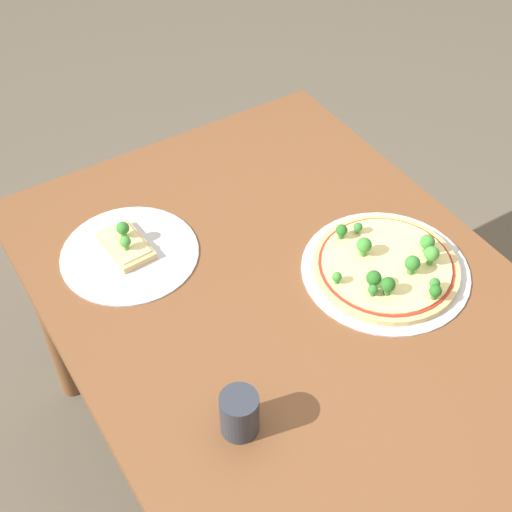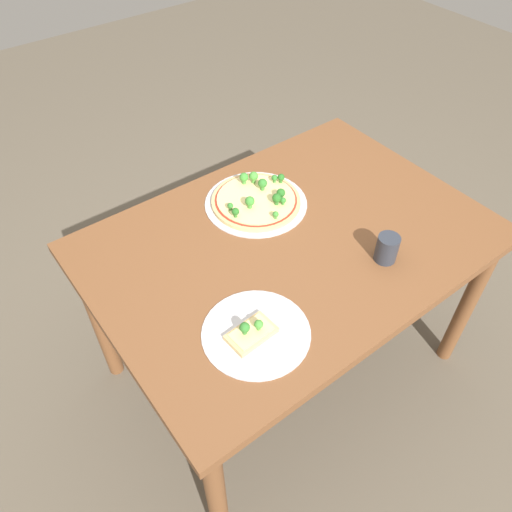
% 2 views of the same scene
% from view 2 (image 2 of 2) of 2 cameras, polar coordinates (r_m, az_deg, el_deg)
% --- Properties ---
extents(ground_plane, '(8.00, 8.00, 0.00)m').
position_cam_2_polar(ground_plane, '(2.26, 3.00, -11.91)').
color(ground_plane, brown).
extents(dining_table, '(1.32, 0.93, 0.75)m').
position_cam_2_polar(dining_table, '(1.73, 3.83, -0.11)').
color(dining_table, brown).
rests_on(dining_table, ground_plane).
extents(pizza_tray_whole, '(0.37, 0.37, 0.07)m').
position_cam_2_polar(pizza_tray_whole, '(1.80, 0.06, 6.43)').
color(pizza_tray_whole, silver).
rests_on(pizza_tray_whole, dining_table).
extents(pizza_tray_slice, '(0.31, 0.31, 0.06)m').
position_cam_2_polar(pizza_tray_slice, '(1.41, -0.22, -8.75)').
color(pizza_tray_slice, silver).
rests_on(pizza_tray_slice, dining_table).
extents(drinking_cup, '(0.07, 0.07, 0.09)m').
position_cam_2_polar(drinking_cup, '(1.62, 14.74, 0.85)').
color(drinking_cup, '#2D333D').
rests_on(drinking_cup, dining_table).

